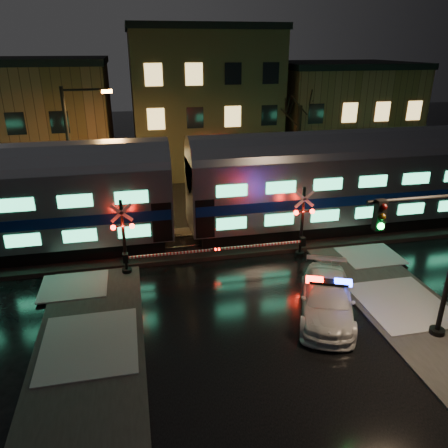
{
  "coord_description": "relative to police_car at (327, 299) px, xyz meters",
  "views": [
    {
      "loc": [
        -4.37,
        -17.09,
        10.47
      ],
      "look_at": [
        -0.19,
        2.5,
        2.2
      ],
      "focal_mm": 35.0,
      "sensor_mm": 36.0,
      "label": 1
    }
  ],
  "objects": [
    {
      "name": "ground",
      "position": [
        -3.0,
        2.89,
        -0.76
      ],
      "size": [
        120.0,
        120.0,
        0.0
      ],
      "primitive_type": "plane",
      "color": "black",
      "rests_on": "ground"
    },
    {
      "name": "building_right",
      "position": [
        12.0,
        24.89,
        3.49
      ],
      "size": [
        12.0,
        10.0,
        8.5
      ],
      "primitive_type": "cube",
      "color": "brown",
      "rests_on": "ground"
    },
    {
      "name": "streetlight",
      "position": [
        -10.6,
        11.89,
        4.05
      ],
      "size": [
        2.79,
        0.29,
        8.36
      ],
      "color": "black",
      "rests_on": "ground"
    },
    {
      "name": "traffic_light",
      "position": [
        2.64,
        -2.27,
        2.52
      ],
      "size": [
        3.99,
        0.71,
        6.18
      ],
      "rotation": [
        0.0,
        0.0,
        -0.05
      ],
      "color": "black",
      "rests_on": "ground"
    },
    {
      "name": "train",
      "position": [
        -5.08,
        7.89,
        2.62
      ],
      "size": [
        51.0,
        3.12,
        5.92
      ],
      "color": "black",
      "rests_on": "ballast"
    },
    {
      "name": "crossing_signal_left",
      "position": [
        -7.72,
        5.19,
        0.82
      ],
      "size": [
        5.42,
        0.64,
        3.84
      ],
      "color": "black",
      "rests_on": "ground"
    },
    {
      "name": "ballast",
      "position": [
        -3.0,
        7.89,
        -0.64
      ],
      "size": [
        90.0,
        4.2,
        0.24
      ],
      "primitive_type": "cube",
      "color": "black",
      "rests_on": "ground"
    },
    {
      "name": "sidewalk_left",
      "position": [
        -9.5,
        -3.11,
        -0.7
      ],
      "size": [
        4.0,
        20.0,
        0.12
      ],
      "primitive_type": "cube",
      "color": "#2D2D2D",
      "rests_on": "ground"
    },
    {
      "name": "building_left",
      "position": [
        -16.0,
        24.89,
        3.74
      ],
      "size": [
        14.0,
        10.0,
        9.0
      ],
      "primitive_type": "cube",
      "color": "brown",
      "rests_on": "ground"
    },
    {
      "name": "building_mid",
      "position": [
        -1.0,
        25.39,
        4.99
      ],
      "size": [
        12.0,
        11.0,
        11.5
      ],
      "primitive_type": "cube",
      "color": "brown",
      "rests_on": "ground"
    },
    {
      "name": "police_car",
      "position": [
        0.0,
        0.0,
        0.0
      ],
      "size": [
        3.95,
        5.63,
        1.68
      ],
      "rotation": [
        0.0,
        0.0,
        -0.39
      ],
      "color": "silver",
      "rests_on": "ground"
    },
    {
      "name": "crossing_signal_right",
      "position": [
        0.54,
        5.19,
        0.83
      ],
      "size": [
        5.47,
        0.64,
        3.87
      ],
      "color": "black",
      "rests_on": "ground"
    }
  ]
}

